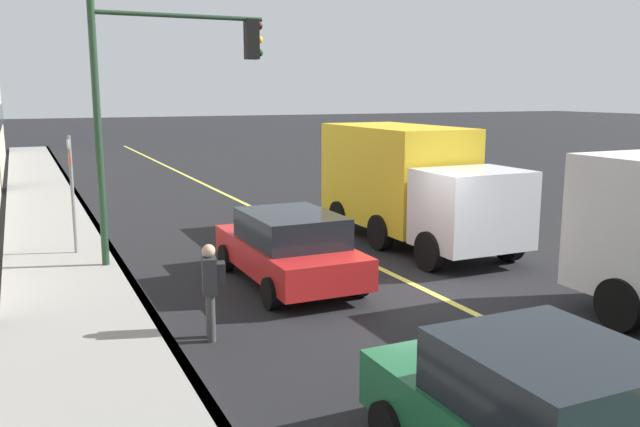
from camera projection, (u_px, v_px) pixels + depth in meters
name	position (u px, v px, depth m)	size (l,w,h in m)	color
ground	(419.00, 287.00, 13.53)	(200.00, 200.00, 0.00)	black
sidewalk_slab	(83.00, 331.00, 10.84)	(80.00, 2.51, 0.15)	gray
curb_edge	(155.00, 321.00, 11.32)	(80.00, 0.16, 0.15)	slate
lane_stripe_center	(419.00, 287.00, 13.53)	(80.00, 0.16, 0.01)	#D8CC4C
car_green	(544.00, 423.00, 6.36)	(3.99, 2.05, 1.59)	#1E6038
car_red	(289.00, 247.00, 13.66)	(4.37, 2.03, 1.52)	red
truck_yellow	(410.00, 182.00, 17.30)	(6.60, 2.48, 3.05)	silver
pedestrian_with_backpack	(211.00, 285.00, 10.52)	(0.41, 0.42, 1.58)	#383838
traffic_light_mast	(163.00, 88.00, 14.61)	(0.28, 3.86, 5.89)	#1E3823
street_sign_post	(72.00, 187.00, 15.57)	(0.60, 0.08, 2.94)	slate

